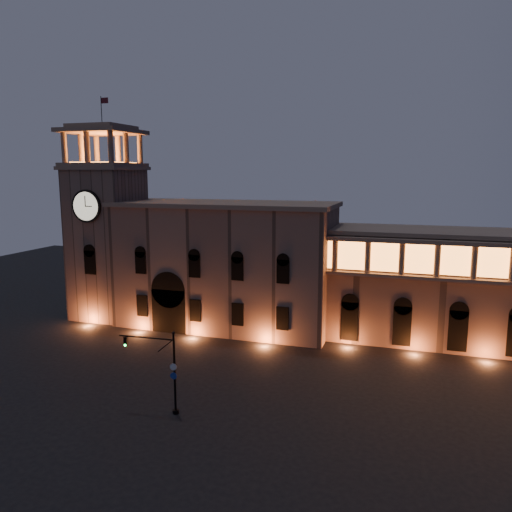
{
  "coord_description": "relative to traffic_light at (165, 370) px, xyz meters",
  "views": [
    {
      "loc": [
        23.37,
        -42.73,
        21.61
      ],
      "look_at": [
        4.47,
        16.0,
        11.28
      ],
      "focal_mm": 35.0,
      "sensor_mm": 36.0,
      "label": 1
    }
  ],
  "objects": [
    {
      "name": "ground",
      "position": [
        -2.49,
        4.71,
        -4.07
      ],
      "size": [
        160.0,
        160.0,
        0.0
      ],
      "primitive_type": "plane",
      "color": "black",
      "rests_on": "ground"
    },
    {
      "name": "traffic_light",
      "position": [
        0.0,
        0.0,
        0.0
      ],
      "size": [
        5.64,
        0.83,
        7.75
      ],
      "rotation": [
        0.0,
        0.0,
        0.07
      ],
      "color": "black",
      "rests_on": "ground"
    },
    {
      "name": "colonnade_wing",
      "position": [
        29.51,
        28.63,
        3.26
      ],
      "size": [
        40.6,
        11.5,
        14.5
      ],
      "color": "brown",
      "rests_on": "ground"
    },
    {
      "name": "government_building",
      "position": [
        -4.57,
        26.64,
        4.7
      ],
      "size": [
        30.8,
        12.8,
        17.6
      ],
      "color": "#785C4E",
      "rests_on": "ground"
    },
    {
      "name": "clock_tower",
      "position": [
        -22.99,
        25.69,
        8.43
      ],
      "size": [
        9.8,
        9.8,
        32.4
      ],
      "color": "#785C4E",
      "rests_on": "ground"
    }
  ]
}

